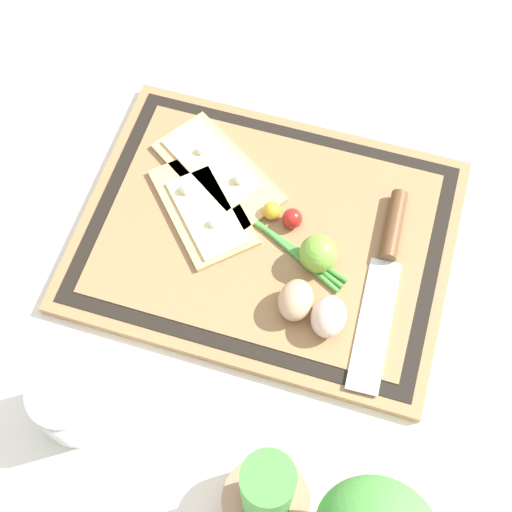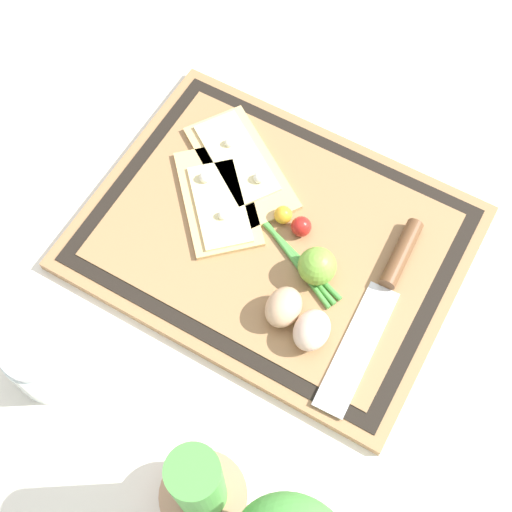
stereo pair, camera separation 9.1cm
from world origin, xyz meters
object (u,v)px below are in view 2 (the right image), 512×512
object	(u,v)px
pizza_slice_far	(218,199)
egg_brown	(284,307)
knife	(388,281)
herb_pot	(202,493)
egg_pink	(312,330)
cherry_tomato_yellow	(284,215)
cherry_tomato_red	(301,227)
pizza_slice_near	(240,165)
lime	(317,266)
sauce_jar	(45,361)

from	to	relation	value
pizza_slice_far	egg_brown	world-z (taller)	egg_brown
knife	egg_brown	size ratio (longest dim) A/B	5.14
herb_pot	egg_pink	bearing A→B (deg)	-93.15
knife	cherry_tomato_yellow	xyz separation A→B (m)	(0.16, -0.02, 0.00)
cherry_tomato_red	cherry_tomato_yellow	world-z (taller)	cherry_tomato_red
pizza_slice_near	cherry_tomato_red	xyz separation A→B (m)	(-0.12, 0.05, 0.01)
cherry_tomato_yellow	pizza_slice_near	bearing A→B (deg)	-25.42
egg_brown	pizza_slice_near	bearing A→B (deg)	-46.12
herb_pot	egg_brown	bearing A→B (deg)	-82.47
egg_pink	lime	world-z (taller)	lime
cherry_tomato_yellow	herb_pot	world-z (taller)	herb_pot
egg_pink	egg_brown	bearing A→B (deg)	-12.18
pizza_slice_near	cherry_tomato_red	bearing A→B (deg)	158.26
cherry_tomato_yellow	herb_pot	bearing A→B (deg)	105.02
lime	knife	bearing A→B (deg)	-158.84
lime	herb_pot	bearing A→B (deg)	93.89
pizza_slice_near	pizza_slice_far	distance (m)	0.06
herb_pot	pizza_slice_near	bearing A→B (deg)	-64.90
egg_pink	cherry_tomato_red	world-z (taller)	egg_pink
pizza_slice_far	cherry_tomato_red	world-z (taller)	cherry_tomato_red
knife	sauce_jar	xyz separation A→B (m)	(0.31, 0.30, 0.01)
egg_brown	herb_pot	distance (m)	0.24
cherry_tomato_yellow	lime	bearing A→B (deg)	146.13
egg_pink	lime	bearing A→B (deg)	-66.78
pizza_slice_far	lime	distance (m)	0.17
lime	cherry_tomato_red	distance (m)	0.07
egg_pink	cherry_tomato_yellow	world-z (taller)	egg_pink
pizza_slice_near	egg_pink	distance (m)	0.26
lime	sauce_jar	size ratio (longest dim) A/B	0.54
pizza_slice_far	sauce_jar	world-z (taller)	sauce_jar
sauce_jar	egg_brown	bearing A→B (deg)	-136.79
pizza_slice_near	sauce_jar	world-z (taller)	sauce_jar
knife	pizza_slice_near	bearing A→B (deg)	-13.50
knife	herb_pot	world-z (taller)	herb_pot
pizza_slice_far	egg_pink	xyz separation A→B (m)	(-0.20, 0.11, 0.02)
pizza_slice_near	egg_pink	world-z (taller)	egg_pink
pizza_slice_near	lime	xyz separation A→B (m)	(-0.17, 0.09, 0.02)
cherry_tomato_red	herb_pot	bearing A→B (deg)	100.80
pizza_slice_far	egg_pink	size ratio (longest dim) A/B	3.40
egg_brown	egg_pink	xyz separation A→B (m)	(-0.04, 0.01, 0.00)
egg_pink	sauce_jar	xyz separation A→B (m)	(0.26, 0.19, 0.00)
knife	herb_pot	size ratio (longest dim) A/B	1.38
pizza_slice_near	cherry_tomato_yellow	distance (m)	0.10
egg_pink	cherry_tomato_yellow	bearing A→B (deg)	-49.81
pizza_slice_far	sauce_jar	size ratio (longest dim) A/B	2.01
egg_brown	cherry_tomato_yellow	size ratio (longest dim) A/B	2.24
pizza_slice_far	cherry_tomato_yellow	world-z (taller)	same
lime	pizza_slice_far	bearing A→B (deg)	-10.88
egg_pink	cherry_tomato_red	size ratio (longest dim) A/B	2.01
sauce_jar	cherry_tomato_red	bearing A→B (deg)	-119.39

